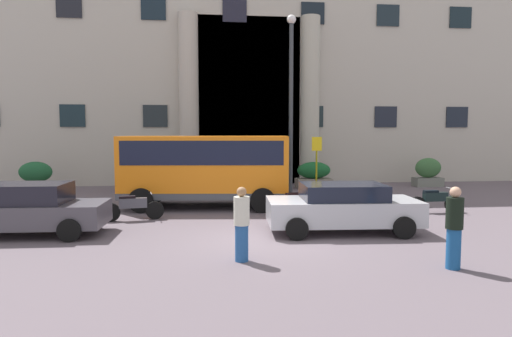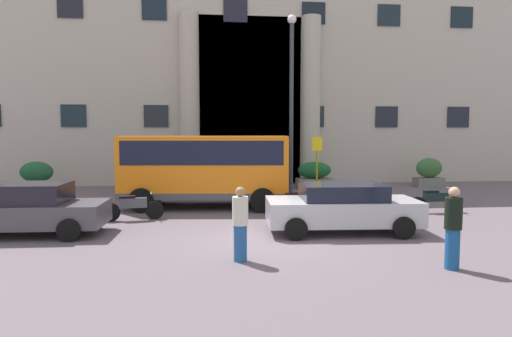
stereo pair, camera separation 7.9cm
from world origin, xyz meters
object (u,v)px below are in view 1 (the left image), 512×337
Objects in this scene: hedge_planter_east at (428,173)px; white_taxi_kerbside at (343,207)px; pedestrian_woman_dark_dress at (454,227)px; pedestrian_woman_with_bag at (242,224)px; parked_coupe_end at (23,209)px; hedge_planter_entrance_right at (314,175)px; scooter_by_planter at (297,203)px; lamppost_plaza_centre at (291,93)px; hedge_planter_far_east at (255,174)px; orange_minibus at (205,165)px; hedge_planter_west at (36,178)px; hedge_planter_far_west at (139,175)px; motorcycle_far_end at (132,207)px; motorcycle_near_kerb at (434,200)px; bus_stop_sign at (317,161)px.

hedge_planter_east reaches higher than white_taxi_kerbside.
pedestrian_woman_with_bag is at bearing -10.03° from pedestrian_woman_dark_dress.
pedestrian_woman_dark_dress is at bearing -20.79° from parked_coupe_end.
pedestrian_woman_dark_dress is at bearing -91.32° from hedge_planter_entrance_right.
scooter_by_planter is 0.25× the size of lamppost_plaza_centre.
hedge_planter_far_east reaches higher than hedge_planter_east.
orange_minibus is 10.06m from pedestrian_woman_dark_dress.
parked_coupe_end is at bearing -72.37° from hedge_planter_west.
hedge_planter_far_west is 1.05× the size of motorcycle_far_end.
hedge_planter_entrance_right reaches higher than motorcycle_near_kerb.
lamppost_plaza_centre reaches higher than scooter_by_planter.
orange_minibus is 7.80m from hedge_planter_entrance_right.
bus_stop_sign is 1.69× the size of hedge_planter_west.
motorcycle_near_kerb is (5.70, -7.26, -0.34)m from hedge_planter_far_east.
scooter_by_planter is at bearing 15.40° from parked_coupe_end.
white_taxi_kerbside is 8.43m from lamppost_plaza_centre.
hedge_planter_far_east is (-2.31, 3.40, -0.87)m from bus_stop_sign.
hedge_planter_far_west is 13.63m from motorcycle_near_kerb.
pedestrian_woman_dark_dress is (10.36, -4.28, 0.14)m from parked_coupe_end.
pedestrian_woman_dark_dress reaches higher than pedestrian_woman_with_bag.
parked_coupe_end is at bearing -19.02° from pedestrian_woman_dark_dress.
motorcycle_near_kerb is at bearing -23.40° from hedge_planter_west.
hedge_planter_entrance_right reaches higher than scooter_by_planter.
hedge_planter_far_east is at bearing -175.49° from hedge_planter_entrance_right.
white_taxi_kerbside is at bearing -44.88° from orange_minibus.
white_taxi_kerbside is 2.72m from scooter_by_planter.
scooter_by_planter is 6.49m from lamppost_plaza_centre.
hedge_planter_far_east is at bearing 46.77° from motorcycle_far_end.
lamppost_plaza_centre reaches higher than parked_coupe_end.
hedge_planter_east is 0.93× the size of hedge_planter_far_east.
lamppost_plaza_centre is at bearing 94.11° from white_taxi_kerbside.
white_taxi_kerbside is 2.23× the size of motorcycle_far_end.
hedge_planter_entrance_right is at bearing 107.60° from motorcycle_near_kerb.
pedestrian_woman_with_bag is (-1.69, -12.62, 0.05)m from hedge_planter_far_east.
motorcycle_near_kerb is at bearing 35.64° from white_taxi_kerbside.
scooter_by_planter is 6.66m from pedestrian_woman_dark_dress.
hedge_planter_east is 16.22m from motorcycle_far_end.
hedge_planter_far_west reaches higher than hedge_planter_west.
white_taxi_kerbside is at bearing -1.85° from parked_coupe_end.
motorcycle_near_kerb is 1.12× the size of pedestrian_woman_dark_dress.
hedge_planter_far_west is 1.31× the size of hedge_planter_west.
orange_minibus is at bearing 131.85° from scooter_by_planter.
parked_coupe_end is at bearing -137.92° from hedge_planter_entrance_right.
orange_minibus reaches higher than white_taxi_kerbside.
motorcycle_far_end is 9.85m from pedestrian_woman_dark_dress.
pedestrian_woman_with_bag is (8.83, -12.38, 0.12)m from hedge_planter_west.
orange_minibus is at bearing 163.76° from motorcycle_near_kerb.
hedge_planter_far_west is 1.37× the size of hedge_planter_east.
hedge_planter_far_west is 7.66m from motorcycle_far_end.
bus_stop_sign reaches higher than scooter_by_planter.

